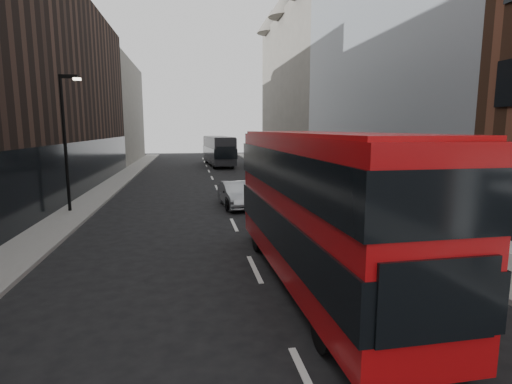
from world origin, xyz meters
name	(u,v)px	position (x,y,z in m)	size (l,w,h in m)	color
sidewalk_right	(315,186)	(7.50, 25.00, 0.07)	(3.00, 80.00, 0.15)	slate
sidewalk_left	(104,191)	(-8.00, 25.00, 0.07)	(2.00, 80.00, 0.15)	slate
building_modern_block	(397,43)	(11.47, 21.00, 9.90)	(5.03, 22.00, 20.00)	#9A9DA3
building_victorian	(300,85)	(11.38, 44.00, 9.66)	(6.50, 24.00, 21.00)	#666159
building_left_mid	(65,96)	(-11.50, 30.00, 7.00)	(5.00, 24.00, 14.00)	black
building_left_far	(115,113)	(-11.50, 52.00, 6.50)	(5.00, 20.00, 13.00)	#666159
street_lamp	(66,134)	(-8.22, 18.00, 4.18)	(1.06, 0.22, 7.00)	black
red_bus	(319,202)	(1.59, 6.50, 2.41)	(2.83, 10.84, 4.35)	#AD0A0D
grey_bus	(219,150)	(1.49, 44.19, 1.87)	(3.35, 10.95, 3.49)	black
car_a	(236,194)	(0.65, 18.59, 0.72)	(1.70, 4.22, 1.44)	black
car_b	(236,194)	(0.63, 18.38, 0.71)	(1.51, 4.32, 1.42)	#979B9F
car_c	(260,173)	(3.86, 28.83, 0.73)	(2.05, 5.04, 1.46)	black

